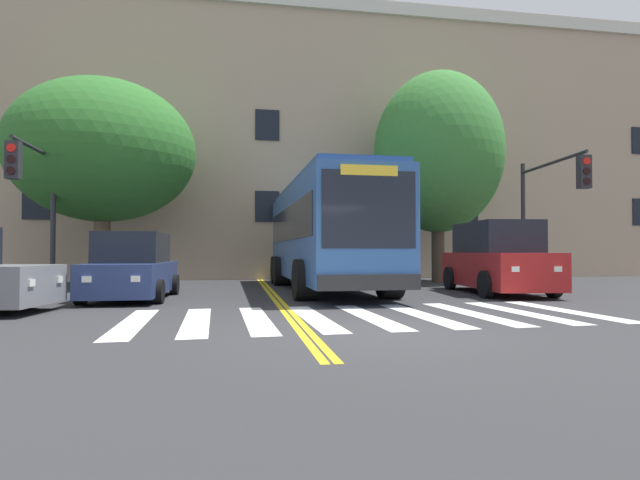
{
  "coord_description": "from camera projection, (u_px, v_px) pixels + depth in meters",
  "views": [
    {
      "loc": [
        -2.31,
        -7.75,
        1.3
      ],
      "look_at": [
        0.3,
        7.62,
        1.64
      ],
      "focal_mm": 28.0,
      "sensor_mm": 36.0,
      "label": 1
    }
  ],
  "objects": [
    {
      "name": "car_white_behind_bus",
      "position": [
        297.0,
        256.0,
        24.9
      ],
      "size": [
        2.26,
        5.23,
        2.21
      ],
      "color": "white",
      "rests_on": "ground"
    },
    {
      "name": "street_tree_curbside_large",
      "position": [
        437.0,
        153.0,
        20.87
      ],
      "size": [
        6.41,
        6.66,
        8.79
      ],
      "color": "#4C3D2D",
      "rests_on": "ground"
    },
    {
      "name": "crosswalk",
      "position": [
        369.0,
        316.0,
        9.89
      ],
      "size": [
        9.49,
        4.27,
        0.01
      ],
      "color": "white",
      "rests_on": "ground"
    },
    {
      "name": "car_red_far_lane",
      "position": [
        496.0,
        259.0,
        15.34
      ],
      "size": [
        2.54,
        5.14,
        2.19
      ],
      "color": "#AD1E1E",
      "rests_on": "ground"
    },
    {
      "name": "car_navy_near_lane",
      "position": [
        133.0,
        269.0,
        13.45
      ],
      "size": [
        2.12,
        4.26,
        1.79
      ],
      "color": "navy",
      "rests_on": "ground"
    },
    {
      "name": "ground_plane",
      "position": [
        381.0,
        332.0,
        8.0
      ],
      "size": [
        120.0,
        120.0,
        0.0
      ],
      "primitive_type": "plane",
      "color": "#303033"
    },
    {
      "name": "street_tree_curbside_small",
      "position": [
        103.0,
        151.0,
        18.27
      ],
      "size": [
        6.9,
        6.57,
        7.56
      ],
      "color": "brown",
      "rests_on": "ground"
    },
    {
      "name": "building_facade",
      "position": [
        349.0,
        155.0,
        27.97
      ],
      "size": [
        36.5,
        9.04,
        13.32
      ],
      "color": "tan",
      "rests_on": "ground"
    },
    {
      "name": "traffic_light_far_corner",
      "position": [
        37.0,
        188.0,
        14.73
      ],
      "size": [
        0.34,
        3.26,
        4.72
      ],
      "color": "#28282D",
      "rests_on": "ground"
    },
    {
      "name": "lane_line_yellow_inner",
      "position": [
        257.0,
        279.0,
        23.42
      ],
      "size": [
        0.12,
        36.0,
        0.01
      ],
      "primitive_type": "cube",
      "color": "gold",
      "rests_on": "ground"
    },
    {
      "name": "city_bus",
      "position": [
        324.0,
        233.0,
        16.67
      ],
      "size": [
        3.02,
        10.94,
        3.53
      ],
      "color": "#2D5699",
      "rests_on": "ground"
    },
    {
      "name": "traffic_light_near_corner",
      "position": [
        548.0,
        196.0,
        17.04
      ],
      "size": [
        0.71,
        4.18,
        4.61
      ],
      "color": "#28282D",
      "rests_on": "ground"
    },
    {
      "name": "lane_line_yellow_outer",
      "position": [
        261.0,
        279.0,
        23.45
      ],
      "size": [
        0.12,
        36.0,
        0.01
      ],
      "primitive_type": "cube",
      "color": "gold",
      "rests_on": "ground"
    }
  ]
}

